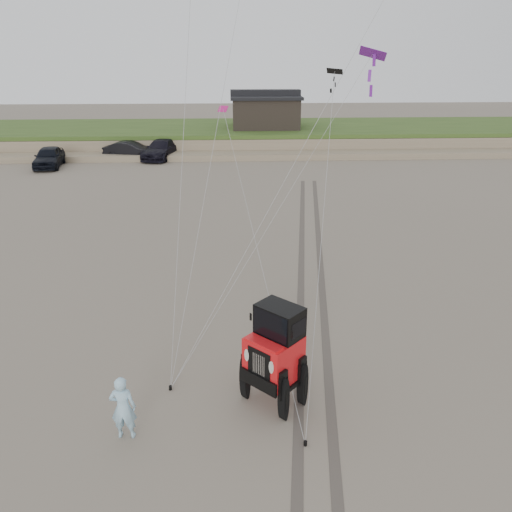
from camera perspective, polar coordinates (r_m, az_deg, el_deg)
The scene contains 12 objects.
ground at distance 13.54m, azimuth 2.88°, elevation -15.12°, with size 160.00×160.00×0.00m, color #6B6054.
dune_ridge at distance 48.78m, azimuth -1.41°, elevation 13.52°, with size 160.00×14.25×1.73m.
cabin at distance 48.07m, azimuth 1.06°, elevation 16.29°, with size 6.40×5.40×3.35m.
truck_a at distance 42.15m, azimuth -22.59°, elevation 10.41°, with size 1.83×4.55×1.55m, color black.
truck_b at distance 43.33m, azimuth -14.14°, elevation 11.62°, with size 1.51×4.34×1.43m, color black.
truck_c at distance 43.11m, azimuth -10.74°, elevation 11.91°, with size 2.13×5.25×1.52m, color black.
jeep at distance 12.58m, azimuth 2.04°, elevation -12.45°, with size 2.44×5.66×2.11m, color red, non-canonical shape.
man at distance 12.09m, azimuth -14.95°, elevation -16.40°, with size 0.59×0.39×1.62m, color #8AB3D5.
kite_flock at distance 20.70m, azimuth 9.34°, elevation 25.97°, with size 7.57×8.42×8.47m.
stake_main at distance 13.70m, azimuth -9.76°, elevation -14.63°, with size 0.08×0.08×0.12m, color black.
stake_aux at distance 12.03m, azimuth 5.66°, elevation -20.53°, with size 0.08×0.08×0.12m, color black.
tire_tracks at distance 20.67m, azimuth 6.29°, elevation -1.29°, with size 5.22×29.74×0.01m.
Camera 1 is at (-1.18, -10.70, 8.21)m, focal length 35.00 mm.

